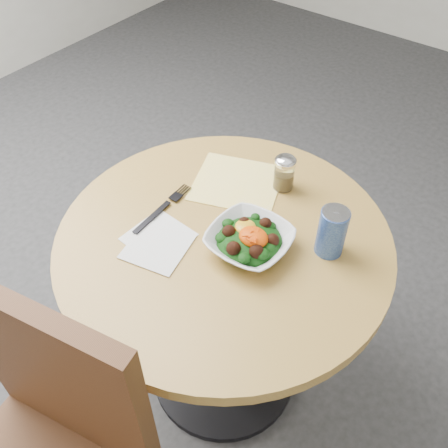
% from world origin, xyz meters
% --- Properties ---
extents(ground, '(6.00, 6.00, 0.00)m').
position_xyz_m(ground, '(0.00, 0.00, 0.00)').
color(ground, '#2C2B2E').
rests_on(ground, ground).
extents(table, '(0.90, 0.90, 0.75)m').
position_xyz_m(table, '(0.00, 0.00, 0.55)').
color(table, black).
rests_on(table, ground).
extents(cloth_napkin, '(0.31, 0.30, 0.00)m').
position_xyz_m(cloth_napkin, '(-0.10, 0.19, 0.75)').
color(cloth_napkin, yellow).
rests_on(cloth_napkin, table).
extents(paper_napkins, '(0.19, 0.20, 0.00)m').
position_xyz_m(paper_napkins, '(-0.12, -0.12, 0.75)').
color(paper_napkins, silver).
rests_on(paper_napkins, table).
extents(salad_bowl, '(0.21, 0.21, 0.08)m').
position_xyz_m(salad_bowl, '(0.08, 0.01, 0.78)').
color(salad_bowl, silver).
rests_on(salad_bowl, table).
extents(fork, '(0.03, 0.23, 0.00)m').
position_xyz_m(fork, '(-0.20, -0.02, 0.76)').
color(fork, black).
rests_on(fork, table).
extents(spice_shaker, '(0.06, 0.06, 0.11)m').
position_xyz_m(spice_shaker, '(0.02, 0.26, 0.81)').
color(spice_shaker, silver).
rests_on(spice_shaker, table).
extents(beverage_can, '(0.07, 0.07, 0.14)m').
position_xyz_m(beverage_can, '(0.24, 0.13, 0.82)').
color(beverage_can, navy).
rests_on(beverage_can, table).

